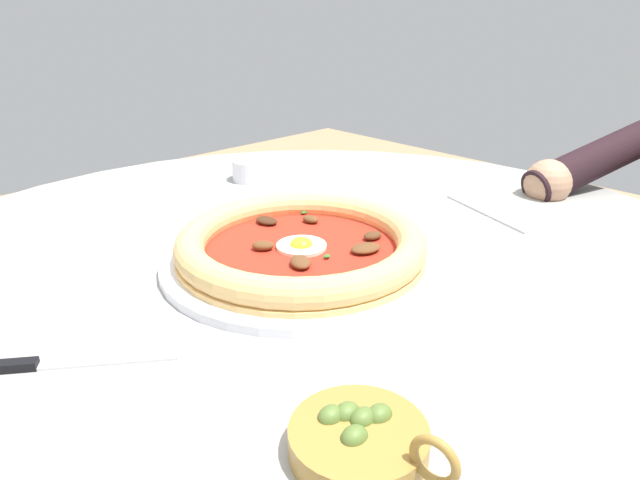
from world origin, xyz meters
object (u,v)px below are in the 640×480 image
Objects in this scene: pizza_on_plate at (304,247)px; fork_utensil at (485,213)px; olive_pan at (360,439)px; dining_table at (316,369)px; steak_knife at (15,366)px; ramekin_capers at (251,169)px.

pizza_on_plate is 0.29m from fork_utensil.
fork_utensil is at bearing -158.15° from olive_pan.
pizza_on_plate is at bearing -99.94° from dining_table.
fork_utensil is (-0.59, 0.07, -0.00)m from steak_knife.
dining_table is 0.32m from fork_utensil.
dining_table is 17.56× the size of ramekin_capers.
steak_knife is 1.07× the size of fork_utensil.
ramekin_capers is (-0.16, -0.32, 0.15)m from dining_table.
pizza_on_plate is 0.30m from olive_pan.
fork_utensil is (-0.29, 0.03, 0.13)m from dining_table.
olive_pan is at bearing 21.85° from fork_utensil.
dining_table is 0.31m from olive_pan.
ramekin_capers reaches higher than fork_utensil.
fork_utensil is (-0.13, 0.35, -0.02)m from ramekin_capers.
steak_knife is at bearing -62.59° from olive_pan.
dining_table is at bearing -127.56° from olive_pan.
fork_utensil is at bearing 173.25° from steak_knife.
pizza_on_plate reaches higher than steak_knife.
pizza_on_plate is at bearing -125.46° from olive_pan.
steak_knife is 0.54m from ramekin_capers.
steak_knife reaches higher than dining_table.
dining_table is at bearing 173.18° from steak_knife.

